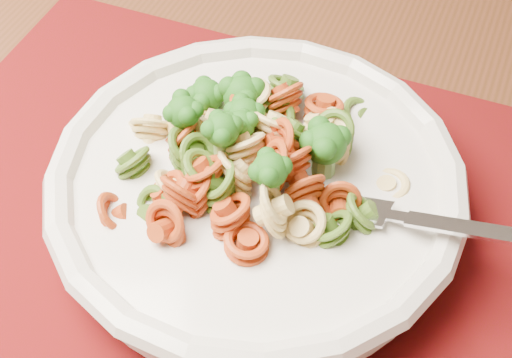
{
  "coord_description": "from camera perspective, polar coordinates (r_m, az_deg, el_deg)",
  "views": [
    {
      "loc": [
        0.66,
        -0.66,
        1.18
      ],
      "look_at": [
        0.67,
        -0.36,
        0.82
      ],
      "focal_mm": 50.0,
      "sensor_mm": 36.0,
      "label": 1
    }
  ],
  "objects": [
    {
      "name": "dining_table",
      "position": [
        0.64,
        -0.68,
        -4.5
      ],
      "size": [
        1.49,
        1.27,
        0.78
      ],
      "rotation": [
        0.0,
        0.0,
        -0.42
      ],
      "color": "#4C2615",
      "rests_on": "ground"
    },
    {
      "name": "placemat",
      "position": [
        0.5,
        -2.62,
        -3.35
      ],
      "size": [
        0.59,
        0.54,
        0.0
      ],
      "primitive_type": "cube",
      "rotation": [
        0.0,
        0.0,
        -0.41
      ],
      "color": "#4C030C",
      "rests_on": "dining_table"
    },
    {
      "name": "pasta_bowl",
      "position": [
        0.48,
        0.0,
        -0.67
      ],
      "size": [
        0.28,
        0.28,
        0.05
      ],
      "color": "beige",
      "rests_on": "placemat"
    },
    {
      "name": "pasta_broccoli_heap",
      "position": [
        0.47,
        -0.0,
        0.47
      ],
      "size": [
        0.24,
        0.24,
        0.06
      ],
      "primitive_type": null,
      "color": "#D2B867",
      "rests_on": "pasta_bowl"
    },
    {
      "name": "fork",
      "position": [
        0.45,
        9.08,
        -2.62
      ],
      "size": [
        0.17,
        0.11,
        0.08
      ],
      "primitive_type": null,
      "rotation": [
        0.0,
        -0.35,
        -0.53
      ],
      "color": "silver",
      "rests_on": "pasta_bowl"
    }
  ]
}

